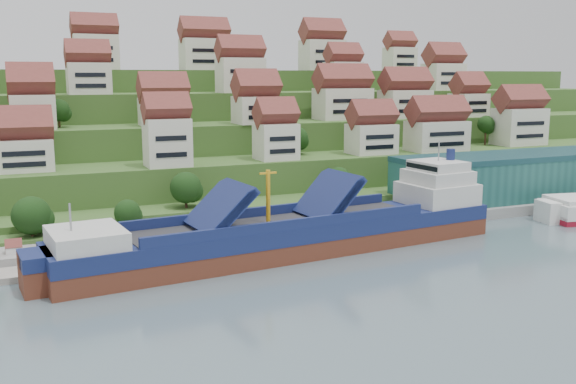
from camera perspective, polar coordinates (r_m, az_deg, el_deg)
name	(u,v)px	position (r m, az deg, el deg)	size (l,w,h in m)	color
ground	(354,248)	(112.00, 5.85, -4.98)	(300.00, 300.00, 0.00)	slate
quay	(403,215)	(134.35, 10.21, -2.03)	(180.00, 14.00, 2.20)	gray
hillside	(194,136)	(205.59, -8.31, 4.95)	(260.00, 128.00, 31.00)	#2D4C1E
hillside_village	(244,95)	(164.92, -3.92, 8.57)	(160.41, 62.59, 29.22)	silver
hillside_trees	(215,141)	(142.45, -6.47, 4.49)	(140.24, 62.62, 30.22)	#193A13
warehouse	(519,175)	(154.52, 19.83, 1.42)	(60.00, 15.00, 10.00)	#1F5650
flagpole	(410,192)	(128.13, 10.81, -0.01)	(1.28, 0.16, 8.00)	gray
cargo_ship	(301,233)	(108.18, 1.16, -3.67)	(78.66, 19.61, 17.27)	#5C2B1C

